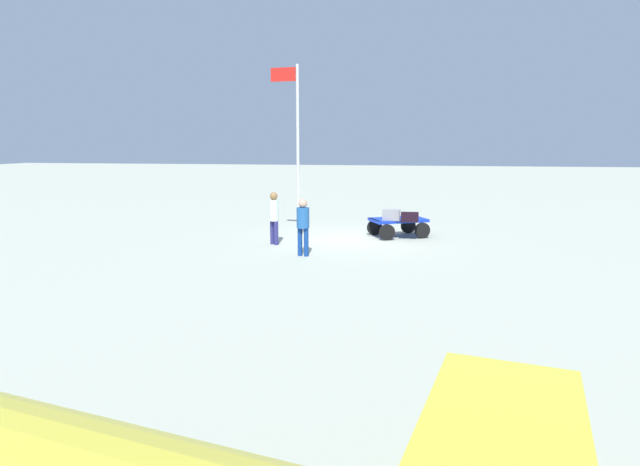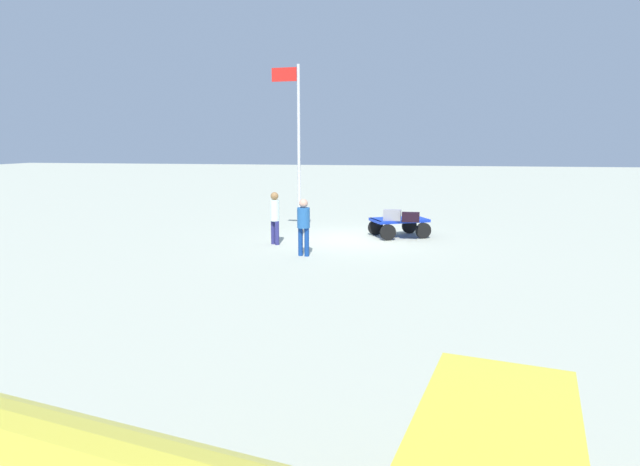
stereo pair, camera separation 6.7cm
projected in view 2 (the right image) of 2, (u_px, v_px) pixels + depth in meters
name	position (u px, v px, depth m)	size (l,w,h in m)	color
ground_plane	(354.00, 239.00, 18.60)	(120.00, 120.00, 0.00)	#ACB19D
luggage_cart	(399.00, 224.00, 19.03)	(2.26, 1.96, 0.66)	#1433BC
suitcase_maroon	(392.00, 215.00, 18.54)	(0.62, 0.37, 0.37)	gray
suitcase_olive	(411.00, 217.00, 18.22)	(0.60, 0.32, 0.32)	black
worker_lead	(275.00, 214.00, 17.51)	(0.42, 0.42, 1.74)	navy
worker_trailing	(304.00, 222.00, 15.71)	(0.44, 0.44, 1.71)	navy
flagpole	(296.00, 141.00, 18.18)	(0.98, 0.12, 5.91)	silver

